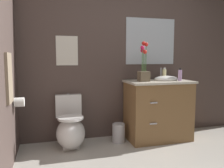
# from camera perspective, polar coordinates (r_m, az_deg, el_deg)

# --- Properties ---
(wall_back) EXTENTS (4.68, 0.05, 2.50)m
(wall_back) POSITION_cam_1_polar(r_m,az_deg,el_deg) (3.60, 5.69, 7.27)
(wall_back) COLOR #4C3D38
(wall_back) RESTS_ON ground_plane
(toilet) EXTENTS (0.38, 0.59, 0.69)m
(toilet) POSITION_cam_1_polar(r_m,az_deg,el_deg) (3.21, -10.25, -10.92)
(toilet) COLOR white
(toilet) RESTS_ON ground_plane
(vanity_cabinet) EXTENTS (0.94, 0.56, 1.05)m
(vanity_cabinet) POSITION_cam_1_polar(r_m,az_deg,el_deg) (3.48, 11.29, -6.12)
(vanity_cabinet) COLOR brown
(vanity_cabinet) RESTS_ON ground_plane
(flower_vase) EXTENTS (0.14, 0.14, 0.56)m
(flower_vase) POSITION_cam_1_polar(r_m,az_deg,el_deg) (3.26, 7.84, 3.65)
(flower_vase) COLOR brown
(flower_vase) RESTS_ON vanity_cabinet
(soap_bottle) EXTENTS (0.05, 0.05, 0.19)m
(soap_bottle) POSITION_cam_1_polar(r_m,az_deg,el_deg) (3.49, 12.79, 2.31)
(soap_bottle) COLOR beige
(soap_bottle) RESTS_ON vanity_cabinet
(lotion_bottle) EXTENTS (0.05, 0.05, 0.18)m
(lotion_bottle) POSITION_cam_1_polar(r_m,az_deg,el_deg) (3.47, 16.43, 2.13)
(lotion_bottle) COLOR #B28CBF
(lotion_bottle) RESTS_ON vanity_cabinet
(trash_bin) EXTENTS (0.18, 0.18, 0.27)m
(trash_bin) POSITION_cam_1_polar(r_m,az_deg,el_deg) (3.36, 1.64, -11.95)
(trash_bin) COLOR #B7B7BC
(trash_bin) RESTS_ON ground_plane
(wall_poster) EXTENTS (0.30, 0.01, 0.41)m
(wall_poster) POSITION_cam_1_polar(r_m,az_deg,el_deg) (3.33, -11.05, 8.07)
(wall_poster) COLOR silver
(wall_mirror) EXTENTS (0.80, 0.01, 0.70)m
(wall_mirror) POSITION_cam_1_polar(r_m,az_deg,el_deg) (3.67, 9.49, 10.32)
(wall_mirror) COLOR #B2BCC6
(hanging_towel) EXTENTS (0.03, 0.28, 0.52)m
(hanging_towel) POSITION_cam_1_polar(r_m,az_deg,el_deg) (2.60, -24.09, 1.33)
(hanging_towel) COLOR gray
(toilet_paper_roll) EXTENTS (0.11, 0.11, 0.11)m
(toilet_paper_roll) POSITION_cam_1_polar(r_m,az_deg,el_deg) (2.92, -21.90, -4.18)
(toilet_paper_roll) COLOR white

